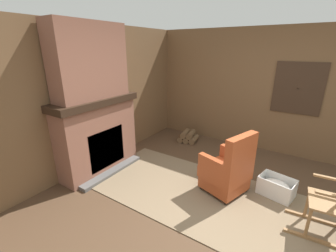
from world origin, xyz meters
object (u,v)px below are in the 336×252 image
(storage_case, at_px, (108,91))
(decorative_plate_on_mantel, at_px, (91,90))
(armchair, at_px, (228,171))
(rocking_chair, at_px, (334,205))
(firewood_stack, at_px, (188,137))
(oil_lamp_vase, at_px, (78,94))
(laundry_basket, at_px, (276,187))

(storage_case, relative_size, decorative_plate_on_mantel, 0.86)
(armchair, height_order, decorative_plate_on_mantel, decorative_plate_on_mantel)
(armchair, bearing_deg, rocking_chair, -168.65)
(firewood_stack, bearing_deg, storage_case, -115.10)
(oil_lamp_vase, bearing_deg, armchair, 20.19)
(rocking_chair, distance_m, laundry_basket, 0.84)
(armchair, distance_m, storage_case, 2.41)
(rocking_chair, xyz_separation_m, firewood_stack, (-2.70, 1.57, -0.31))
(oil_lamp_vase, bearing_deg, storage_case, 89.99)
(armchair, xyz_separation_m, laundry_basket, (0.65, 0.33, -0.22))
(oil_lamp_vase, relative_size, storage_case, 1.36)
(armchair, xyz_separation_m, decorative_plate_on_mantel, (-2.21, -0.55, 1.07))
(armchair, relative_size, laundry_basket, 1.85)
(armchair, distance_m, firewood_stack, 2.03)
(laundry_basket, bearing_deg, decorative_plate_on_mantel, -162.88)
(oil_lamp_vase, relative_size, decorative_plate_on_mantel, 1.16)
(storage_case, bearing_deg, rocking_chair, 0.87)
(rocking_chair, relative_size, firewood_stack, 2.64)
(laundry_basket, relative_size, oil_lamp_vase, 1.83)
(armchair, height_order, laundry_basket, armchair)
(armchair, xyz_separation_m, rocking_chair, (1.28, -0.15, 0.06))
(firewood_stack, xyz_separation_m, oil_lamp_vase, (-0.76, -2.23, 1.30))
(laundry_basket, relative_size, storage_case, 2.48)
(oil_lamp_vase, xyz_separation_m, decorative_plate_on_mantel, (-0.02, 0.25, 0.02))
(firewood_stack, relative_size, storage_case, 2.24)
(firewood_stack, bearing_deg, armchair, -44.97)
(rocking_chair, distance_m, storage_case, 3.59)
(armchair, xyz_separation_m, oil_lamp_vase, (-2.19, -0.80, 1.05))
(decorative_plate_on_mantel, bearing_deg, rocking_chair, 6.61)
(firewood_stack, relative_size, decorative_plate_on_mantel, 1.93)
(decorative_plate_on_mantel, bearing_deg, storage_case, 86.72)
(rocking_chair, height_order, firewood_stack, rocking_chair)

